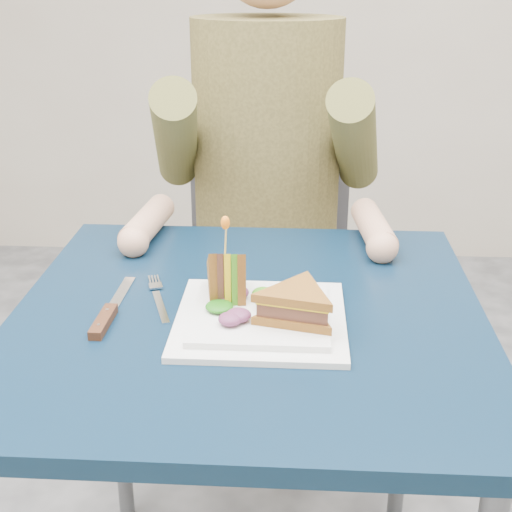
# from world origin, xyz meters

# --- Properties ---
(table) EXTENTS (0.75, 0.75, 0.73)m
(table) POSITION_xyz_m (0.00, 0.00, 0.65)
(table) COLOR black
(table) RESTS_ON ground
(chair) EXTENTS (0.42, 0.40, 0.93)m
(chair) POSITION_xyz_m (0.00, 0.70, 0.54)
(chair) COLOR #47474C
(chair) RESTS_ON ground
(diner) EXTENTS (0.54, 0.59, 0.74)m
(diner) POSITION_xyz_m (-0.00, 0.59, 0.91)
(diner) COLOR #4F4724
(diner) RESTS_ON chair
(plate) EXTENTS (0.26, 0.26, 0.02)m
(plate) POSITION_xyz_m (0.02, -0.04, 0.74)
(plate) COLOR white
(plate) RESTS_ON table
(sandwich_flat) EXTENTS (0.17, 0.17, 0.05)m
(sandwich_flat) POSITION_xyz_m (0.08, -0.06, 0.78)
(sandwich_flat) COLOR brown
(sandwich_flat) RESTS_ON plate
(sandwich_upright) EXTENTS (0.08, 0.12, 0.12)m
(sandwich_upright) POSITION_xyz_m (-0.04, 0.01, 0.78)
(sandwich_upright) COLOR brown
(sandwich_upright) RESTS_ON plate
(fork) EXTENTS (0.07, 0.18, 0.01)m
(fork) POSITION_xyz_m (-0.15, 0.03, 0.73)
(fork) COLOR silver
(fork) RESTS_ON table
(knife) EXTENTS (0.02, 0.22, 0.02)m
(knife) POSITION_xyz_m (-0.22, -0.04, 0.74)
(knife) COLOR silver
(knife) RESTS_ON table
(toothpick) EXTENTS (0.01, 0.01, 0.06)m
(toothpick) POSITION_xyz_m (-0.04, 0.01, 0.85)
(toothpick) COLOR tan
(toothpick) RESTS_ON sandwich_upright
(toothpick_frill) EXTENTS (0.01, 0.01, 0.02)m
(toothpick_frill) POSITION_xyz_m (-0.04, 0.01, 0.88)
(toothpick_frill) COLOR orange
(toothpick_frill) RESTS_ON sandwich_upright
(lettuce_spill) EXTENTS (0.15, 0.13, 0.02)m
(lettuce_spill) POSITION_xyz_m (0.03, -0.03, 0.76)
(lettuce_spill) COLOR #337A14
(lettuce_spill) RESTS_ON plate
(onion_ring) EXTENTS (0.04, 0.04, 0.02)m
(onion_ring) POSITION_xyz_m (0.04, -0.03, 0.77)
(onion_ring) COLOR #9E4C7A
(onion_ring) RESTS_ON plate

